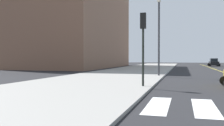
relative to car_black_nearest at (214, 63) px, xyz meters
The scene contains 6 objects.
sidewalk_kerb_west 41.30m from the car_black_nearest, 109.87° to the right, with size 10.00×120.00×0.15m, color gray.
lane_divider_paint 18.95m from the car_black_nearest, 95.56° to the right, with size 0.16×80.00×0.01m, color yellow.
low_rise_brick_west 34.40m from the car_black_nearest, 153.35° to the right, with size 16.00×32.00×22.33m, color brown.
car_black_nearest is the anchor object (origin of this frame).
traffic_light_far_corner 50.24m from the car_black_nearest, 101.06° to the right, with size 0.36×0.41×4.67m.
street_lamp 40.27m from the car_black_nearest, 103.84° to the right, with size 0.44×0.44×7.99m.
Camera 1 is at (-5.32, -6.41, 1.93)m, focal length 40.27 mm.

